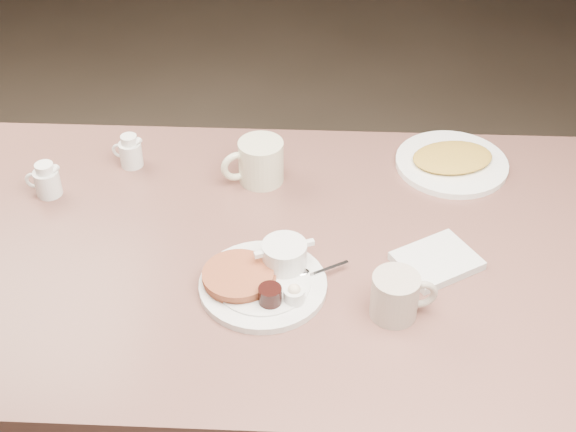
{
  "coord_description": "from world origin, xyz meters",
  "views": [
    {
      "loc": [
        0.06,
        -1.23,
        1.83
      ],
      "look_at": [
        0.0,
        0.02,
        0.82
      ],
      "focal_mm": 49.71,
      "sensor_mm": 36.0,
      "label": 1
    }
  ],
  "objects_px": {
    "coffee_mug_near": "(397,295)",
    "main_plate": "(264,276)",
    "coffee_mug_far": "(259,162)",
    "creamer_right": "(130,152)",
    "diner_table": "(288,307)",
    "hash_plate": "(452,161)",
    "creamer_left": "(47,180)"
  },
  "relations": [
    {
      "from": "coffee_mug_near",
      "to": "main_plate",
      "type": "bearing_deg",
      "value": 165.31
    },
    {
      "from": "main_plate",
      "to": "diner_table",
      "type": "bearing_deg",
      "value": 69.6
    },
    {
      "from": "diner_table",
      "to": "creamer_right",
      "type": "height_order",
      "value": "creamer_right"
    },
    {
      "from": "creamer_left",
      "to": "hash_plate",
      "type": "relative_size",
      "value": 0.27
    },
    {
      "from": "coffee_mug_far",
      "to": "coffee_mug_near",
      "type": "bearing_deg",
      "value": -55.33
    },
    {
      "from": "creamer_right",
      "to": "creamer_left",
      "type": "bearing_deg",
      "value": -143.58
    },
    {
      "from": "creamer_left",
      "to": "hash_plate",
      "type": "height_order",
      "value": "creamer_left"
    },
    {
      "from": "coffee_mug_far",
      "to": "creamer_right",
      "type": "bearing_deg",
      "value": 171.39
    },
    {
      "from": "creamer_left",
      "to": "creamer_right",
      "type": "xyz_separation_m",
      "value": [
        0.16,
        0.12,
        0.0
      ]
    },
    {
      "from": "coffee_mug_far",
      "to": "diner_table",
      "type": "bearing_deg",
      "value": -72.39
    },
    {
      "from": "hash_plate",
      "to": "main_plate",
      "type": "bearing_deg",
      "value": -134.34
    },
    {
      "from": "main_plate",
      "to": "hash_plate",
      "type": "distance_m",
      "value": 0.59
    },
    {
      "from": "creamer_right",
      "to": "hash_plate",
      "type": "height_order",
      "value": "creamer_right"
    },
    {
      "from": "diner_table",
      "to": "main_plate",
      "type": "height_order",
      "value": "main_plate"
    },
    {
      "from": "coffee_mug_near",
      "to": "coffee_mug_far",
      "type": "distance_m",
      "value": 0.5
    },
    {
      "from": "coffee_mug_far",
      "to": "hash_plate",
      "type": "distance_m",
      "value": 0.45
    },
    {
      "from": "main_plate",
      "to": "creamer_right",
      "type": "xyz_separation_m",
      "value": [
        -0.34,
        0.39,
        0.01
      ]
    },
    {
      "from": "main_plate",
      "to": "creamer_right",
      "type": "bearing_deg",
      "value": 130.83
    },
    {
      "from": "diner_table",
      "to": "creamer_right",
      "type": "xyz_separation_m",
      "value": [
        -0.38,
        0.28,
        0.21
      ]
    },
    {
      "from": "creamer_left",
      "to": "creamer_right",
      "type": "bearing_deg",
      "value": 36.42
    },
    {
      "from": "coffee_mug_far",
      "to": "creamer_left",
      "type": "xyz_separation_m",
      "value": [
        -0.47,
        -0.07,
        -0.01
      ]
    },
    {
      "from": "diner_table",
      "to": "coffee_mug_near",
      "type": "height_order",
      "value": "coffee_mug_near"
    },
    {
      "from": "coffee_mug_far",
      "to": "creamer_right",
      "type": "relative_size",
      "value": 1.96
    },
    {
      "from": "coffee_mug_near",
      "to": "hash_plate",
      "type": "xyz_separation_m",
      "value": [
        0.16,
        0.49,
        -0.03
      ]
    },
    {
      "from": "coffee_mug_far",
      "to": "creamer_right",
      "type": "height_order",
      "value": "coffee_mug_far"
    },
    {
      "from": "diner_table",
      "to": "coffee_mug_near",
      "type": "relative_size",
      "value": 11.43
    },
    {
      "from": "creamer_right",
      "to": "hash_plate",
      "type": "relative_size",
      "value": 0.25
    },
    {
      "from": "coffee_mug_near",
      "to": "coffee_mug_far",
      "type": "bearing_deg",
      "value": 124.67
    },
    {
      "from": "diner_table",
      "to": "coffee_mug_far",
      "type": "bearing_deg",
      "value": 107.61
    },
    {
      "from": "diner_table",
      "to": "hash_plate",
      "type": "distance_m",
      "value": 0.52
    },
    {
      "from": "coffee_mug_near",
      "to": "creamer_left",
      "type": "xyz_separation_m",
      "value": [
        -0.75,
        0.34,
        -0.01
      ]
    },
    {
      "from": "hash_plate",
      "to": "creamer_left",
      "type": "bearing_deg",
      "value": -170.74
    }
  ]
}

